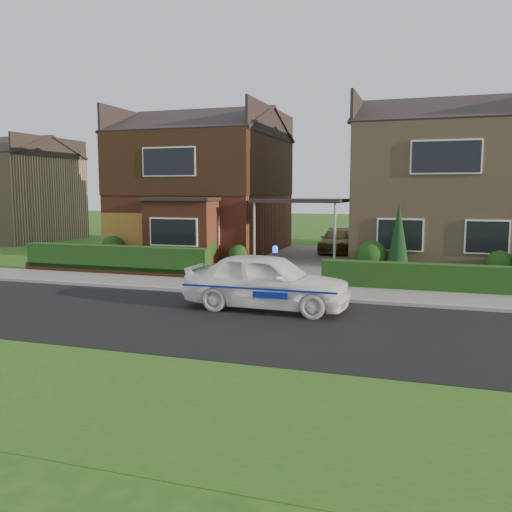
% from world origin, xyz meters
% --- Properties ---
extents(ground, '(120.00, 120.00, 0.00)m').
position_xyz_m(ground, '(0.00, 0.00, 0.00)').
color(ground, '#1D5015').
rests_on(ground, ground).
extents(road, '(60.00, 6.00, 0.02)m').
position_xyz_m(road, '(0.00, 0.00, 0.00)').
color(road, black).
rests_on(road, ground).
extents(kerb, '(60.00, 0.16, 0.12)m').
position_xyz_m(kerb, '(0.00, 3.05, 0.06)').
color(kerb, '#9E9993').
rests_on(kerb, ground).
extents(sidewalk, '(60.00, 2.00, 0.10)m').
position_xyz_m(sidewalk, '(0.00, 4.10, 0.05)').
color(sidewalk, slate).
rests_on(sidewalk, ground).
extents(grass_verge, '(60.00, 4.00, 0.01)m').
position_xyz_m(grass_verge, '(0.00, -5.00, 0.00)').
color(grass_verge, '#1D5015').
rests_on(grass_verge, ground).
extents(driveway, '(3.80, 12.00, 0.12)m').
position_xyz_m(driveway, '(0.00, 11.00, 0.06)').
color(driveway, '#666059').
rests_on(driveway, ground).
extents(house_left, '(7.50, 9.53, 7.25)m').
position_xyz_m(house_left, '(-5.78, 13.90, 3.81)').
color(house_left, brown).
rests_on(house_left, ground).
extents(house_right, '(7.50, 8.06, 7.25)m').
position_xyz_m(house_right, '(5.80, 13.99, 3.66)').
color(house_right, '#94775A').
rests_on(house_right, ground).
extents(carport_link, '(3.80, 3.00, 2.77)m').
position_xyz_m(carport_link, '(0.00, 10.95, 2.66)').
color(carport_link, black).
rests_on(carport_link, ground).
extents(garage_door, '(2.20, 0.10, 2.10)m').
position_xyz_m(garage_door, '(-8.25, 9.96, 1.05)').
color(garage_door, '#935D20').
rests_on(garage_door, ground).
extents(dwarf_wall, '(7.70, 0.25, 0.36)m').
position_xyz_m(dwarf_wall, '(-5.80, 5.30, 0.18)').
color(dwarf_wall, brown).
rests_on(dwarf_wall, ground).
extents(hedge_left, '(7.50, 0.55, 0.90)m').
position_xyz_m(hedge_left, '(-5.80, 5.45, 0.00)').
color(hedge_left, '#173310').
rests_on(hedge_left, ground).
extents(hedge_right, '(7.50, 0.55, 0.80)m').
position_xyz_m(hedge_right, '(5.80, 5.35, 0.00)').
color(hedge_right, '#173310').
rests_on(hedge_right, ground).
extents(shrub_left_far, '(1.08, 1.08, 1.08)m').
position_xyz_m(shrub_left_far, '(-8.50, 9.50, 0.54)').
color(shrub_left_far, '#173310').
rests_on(shrub_left_far, ground).
extents(shrub_left_mid, '(1.32, 1.32, 1.32)m').
position_xyz_m(shrub_left_mid, '(-4.00, 9.30, 0.66)').
color(shrub_left_mid, '#173310').
rests_on(shrub_left_mid, ground).
extents(shrub_left_near, '(0.84, 0.84, 0.84)m').
position_xyz_m(shrub_left_near, '(-2.40, 9.60, 0.42)').
color(shrub_left_near, '#173310').
rests_on(shrub_left_near, ground).
extents(shrub_right_near, '(1.20, 1.20, 1.20)m').
position_xyz_m(shrub_right_near, '(3.20, 9.40, 0.60)').
color(shrub_right_near, '#173310').
rests_on(shrub_right_near, ground).
extents(shrub_right_mid, '(0.96, 0.96, 0.96)m').
position_xyz_m(shrub_right_mid, '(7.80, 9.50, 0.48)').
color(shrub_right_mid, '#173310').
rests_on(shrub_right_mid, ground).
extents(conifer_a, '(0.90, 0.90, 2.60)m').
position_xyz_m(conifer_a, '(4.20, 9.20, 1.30)').
color(conifer_a, black).
rests_on(conifer_a, ground).
extents(neighbour_left, '(6.50, 7.00, 5.20)m').
position_xyz_m(neighbour_left, '(-20.00, 16.00, 2.60)').
color(neighbour_left, '#94775A').
rests_on(neighbour_left, ground).
extents(police_car, '(4.05, 4.44, 1.66)m').
position_xyz_m(police_car, '(1.28, 1.56, 0.75)').
color(police_car, white).
rests_on(police_car, ground).
extents(driveway_car, '(1.73, 3.86, 1.10)m').
position_xyz_m(driveway_car, '(1.00, 14.50, 0.67)').
color(driveway_car, brown).
rests_on(driveway_car, driveway).
extents(potted_plant_a, '(0.42, 0.34, 0.69)m').
position_xyz_m(potted_plant_a, '(-6.68, 6.36, 0.35)').
color(potted_plant_a, gray).
rests_on(potted_plant_a, ground).
extents(potted_plant_b, '(0.55, 0.53, 0.78)m').
position_xyz_m(potted_plant_b, '(-2.63, 6.00, 0.39)').
color(potted_plant_b, gray).
rests_on(potted_plant_b, ground).
extents(potted_plant_c, '(0.55, 0.55, 0.85)m').
position_xyz_m(potted_plant_c, '(-7.42, 8.13, 0.42)').
color(potted_plant_c, gray).
rests_on(potted_plant_c, ground).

